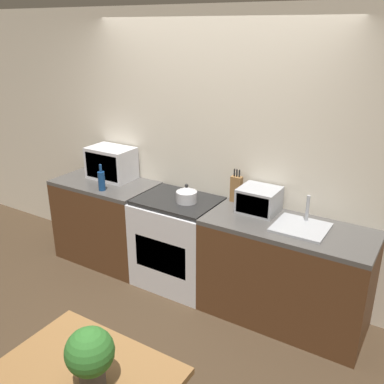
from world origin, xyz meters
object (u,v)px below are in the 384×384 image
(stove_range, at_px, (178,242))
(kettle, at_px, (187,194))
(microwave, at_px, (111,163))
(toaster_oven, at_px, (259,200))
(bottle, at_px, (102,180))

(stove_range, xyz_separation_m, kettle, (0.11, -0.01, 0.53))
(stove_range, xyz_separation_m, microwave, (-0.92, 0.13, 0.62))
(stove_range, relative_size, toaster_oven, 2.67)
(microwave, distance_m, bottle, 0.37)
(kettle, distance_m, microwave, 1.04)
(stove_range, height_order, microwave, microwave)
(kettle, xyz_separation_m, bottle, (-0.87, -0.19, 0.03))
(stove_range, bearing_deg, kettle, -5.48)
(toaster_oven, bearing_deg, bottle, -167.63)
(kettle, distance_m, toaster_oven, 0.67)
(kettle, bearing_deg, microwave, 172.38)
(kettle, xyz_separation_m, microwave, (-1.03, 0.14, 0.09))
(kettle, bearing_deg, bottle, -167.93)
(microwave, xyz_separation_m, bottle, (0.16, -0.32, -0.06))
(microwave, bearing_deg, kettle, -7.62)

